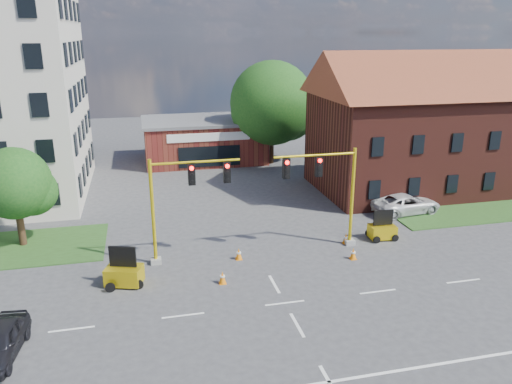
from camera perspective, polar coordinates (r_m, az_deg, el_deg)
ground at (r=25.26m, az=3.31°, el=-12.55°), size 120.00×120.00×0.00m
grass_verge_ne at (r=40.58m, az=24.62°, el=-2.16°), size 14.00×4.00×0.08m
lane_markings at (r=22.84m, az=5.52°, el=-16.21°), size 60.00×36.00×0.01m
brick_shop at (r=52.33m, az=-5.99°, el=6.00°), size 12.40×8.40×4.30m
townhouse_row at (r=44.71m, az=20.20°, el=7.92°), size 21.00×11.00×11.50m
tree_large at (r=50.23m, az=2.29°, el=9.85°), size 8.73×8.31×10.25m
tree_nw_front at (r=33.50m, az=-25.47°, el=0.67°), size 4.60×4.38×6.26m
signal_mast_west at (r=28.35m, az=-8.49°, el=-0.57°), size 5.30×0.60×6.20m
signal_mast_east at (r=30.24m, az=8.17°, el=0.62°), size 5.30×0.60×6.20m
trailer_west at (r=27.47m, az=-14.84°, el=-8.98°), size 2.13×1.74×2.09m
trailer_east at (r=33.24m, az=14.22°, el=-4.26°), size 1.70×1.18×1.88m
cone_a at (r=26.90m, az=-3.86°, el=-9.74°), size 0.40×0.40×0.70m
cone_b at (r=29.52m, az=-1.99°, el=-7.09°), size 0.40×0.40×0.70m
cone_c at (r=30.08m, az=11.04°, el=-6.94°), size 0.40×0.40×0.70m
cone_d at (r=32.12m, az=10.23°, el=-5.25°), size 0.40×0.40×0.70m
pickup_white at (r=38.39m, az=16.79°, el=-1.28°), size 5.39×3.00×1.43m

